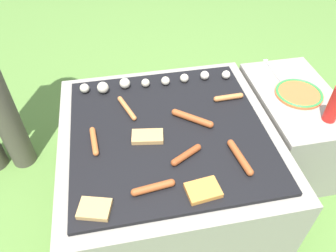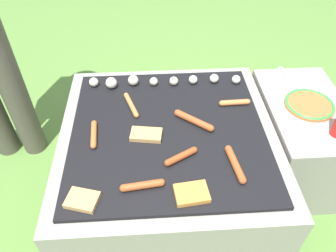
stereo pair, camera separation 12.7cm
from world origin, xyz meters
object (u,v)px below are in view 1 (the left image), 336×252
at_px(sausage_front_center, 192,118).
at_px(plate_colorful, 299,93).
at_px(fork_utensil, 271,69).
at_px(condiment_bottle, 336,103).

xyz_separation_m(sausage_front_center, plate_colorful, (0.54, 0.08, -0.01)).
height_order(sausage_front_center, fork_utensil, sausage_front_center).
relative_size(sausage_front_center, condiment_bottle, 0.81).
bearing_deg(condiment_bottle, plate_colorful, 104.21).
distance_m(sausage_front_center, plate_colorful, 0.55).
bearing_deg(sausage_front_center, plate_colorful, 8.42).
distance_m(sausage_front_center, fork_utensil, 0.59).
bearing_deg(fork_utensil, sausage_front_center, -148.73).
height_order(sausage_front_center, plate_colorful, sausage_front_center).
bearing_deg(sausage_front_center, condiment_bottle, -10.05).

